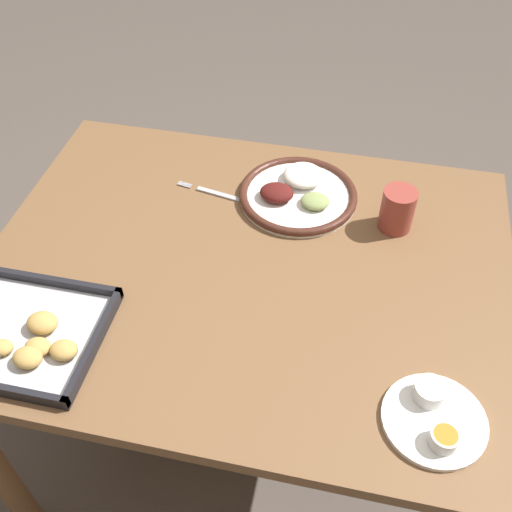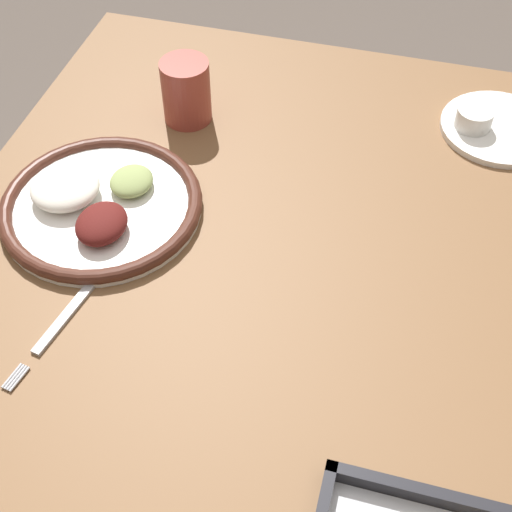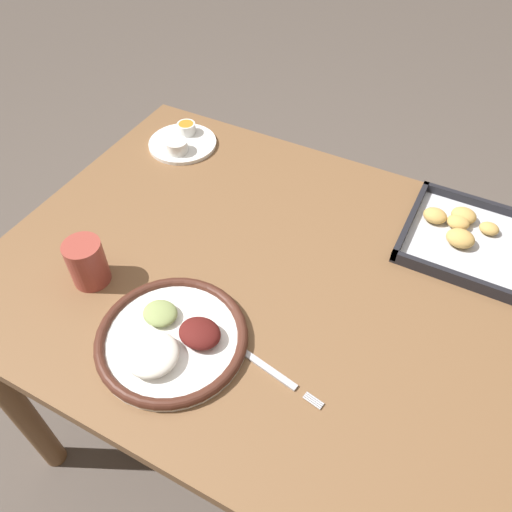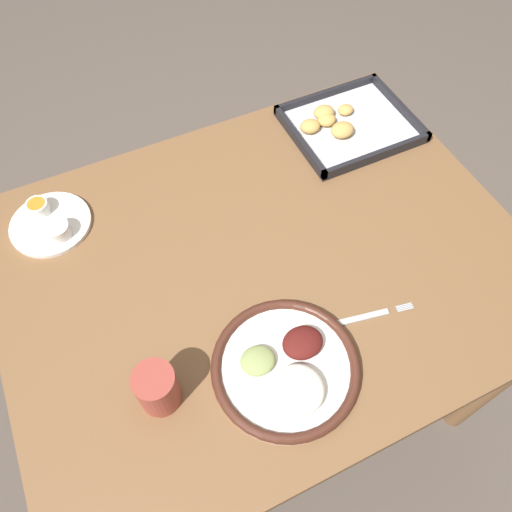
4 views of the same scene
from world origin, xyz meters
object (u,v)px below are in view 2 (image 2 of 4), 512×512
drinking_cup (186,91)px  fork (63,319)px  dinner_plate (99,204)px  saucer_plate (498,124)px

drinking_cup → fork: bearing=-2.9°
dinner_plate → saucer_plate: 0.61m
dinner_plate → drinking_cup: drinking_cup is taller
saucer_plate → drinking_cup: drinking_cup is taller
saucer_plate → dinner_plate: bearing=-58.5°
dinner_plate → saucer_plate: dinner_plate is taller
dinner_plate → drinking_cup: bearing=167.1°
saucer_plate → drinking_cup: (0.09, -0.47, 0.04)m
dinner_plate → saucer_plate: (-0.32, 0.52, -0.00)m
fork → saucer_plate: (-0.50, 0.49, 0.01)m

